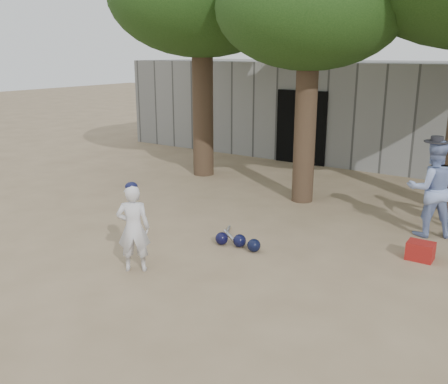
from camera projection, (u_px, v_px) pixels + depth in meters
The scene contains 7 objects.
ground at pixel (162, 254), 8.46m from camera, with size 70.00×70.00×0.00m, color #937C5E.
boy_player at pixel (134, 228), 7.65m from camera, with size 0.51×0.33×1.39m, color silver.
spectator_blue at pixel (431, 189), 9.09m from camera, with size 0.87×0.68×1.79m, color #8599CD.
red_bag at pixel (420, 251), 8.19m from camera, with size 0.42×0.32×0.30m, color #9F2015.
back_building at pixel (369, 109), 16.29m from camera, with size 16.00×5.24×3.00m.
helmet_row at pixel (238, 241), 8.69m from camera, with size 0.87×0.32×0.23m.
bat_pile at pixel (229, 235), 9.24m from camera, with size 0.66×0.70×0.06m.
Camera 1 is at (5.28, -5.91, 3.30)m, focal length 40.00 mm.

